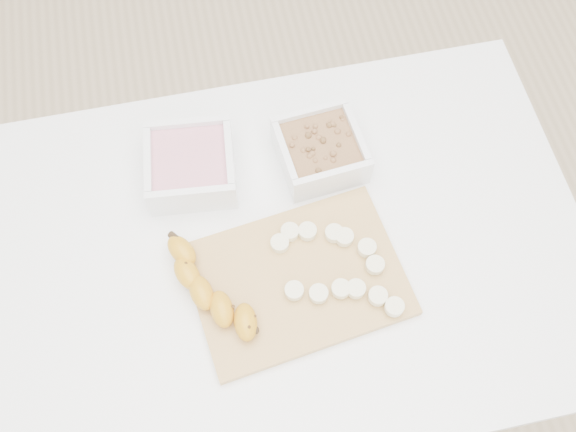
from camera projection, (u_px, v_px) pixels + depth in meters
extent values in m
plane|color=#C6AD89|center=(290.00, 352.00, 1.75)|extent=(3.50, 3.50, 0.00)
cube|color=white|center=(292.00, 252.00, 1.09)|extent=(1.00, 0.70, 0.04)
cylinder|color=white|center=(523.00, 404.00, 1.35)|extent=(0.05, 0.05, 0.71)
cylinder|color=white|center=(84.00, 236.00, 1.52)|extent=(0.05, 0.05, 0.71)
cylinder|color=white|center=(440.00, 169.00, 1.59)|extent=(0.05, 0.05, 0.71)
cube|color=white|center=(191.00, 165.00, 1.10)|extent=(0.16, 0.16, 0.07)
cube|color=#CF8191|center=(191.00, 164.00, 1.10)|extent=(0.14, 0.14, 0.04)
cube|color=white|center=(320.00, 150.00, 1.12)|extent=(0.15, 0.15, 0.07)
cube|color=brown|center=(320.00, 149.00, 1.12)|extent=(0.13, 0.13, 0.04)
cube|color=tan|center=(297.00, 279.00, 1.04)|extent=(0.36, 0.28, 0.01)
cylinder|color=#F2E9BB|center=(280.00, 243.00, 1.05)|extent=(0.03, 0.03, 0.01)
cylinder|color=#F2E9BB|center=(290.00, 232.00, 1.06)|extent=(0.03, 0.03, 0.01)
cylinder|color=#F2E9BB|center=(307.00, 231.00, 1.06)|extent=(0.03, 0.03, 0.01)
cylinder|color=#F2E9BB|center=(334.00, 233.00, 1.06)|extent=(0.03, 0.03, 0.01)
cylinder|color=#F2E9BB|center=(344.00, 237.00, 1.06)|extent=(0.03, 0.03, 0.01)
cylinder|color=#F2E9BB|center=(367.00, 248.00, 1.05)|extent=(0.03, 0.03, 0.01)
cylinder|color=#F2E9BB|center=(375.00, 265.00, 1.04)|extent=(0.03, 0.03, 0.01)
cylinder|color=#F2E9BB|center=(294.00, 291.00, 1.02)|extent=(0.03, 0.03, 0.01)
cylinder|color=#F2E9BB|center=(319.00, 294.00, 1.01)|extent=(0.03, 0.03, 0.01)
cylinder|color=#F2E9BB|center=(341.00, 289.00, 1.02)|extent=(0.03, 0.03, 0.01)
cylinder|color=#F2E9BB|center=(356.00, 289.00, 1.02)|extent=(0.03, 0.03, 0.01)
cylinder|color=#F2E9BB|center=(378.00, 296.00, 1.01)|extent=(0.03, 0.03, 0.01)
cylinder|color=#F2E9BB|center=(394.00, 307.00, 1.00)|extent=(0.03, 0.03, 0.01)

